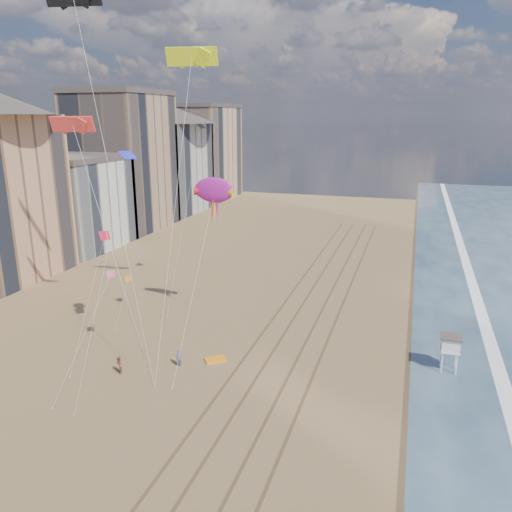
# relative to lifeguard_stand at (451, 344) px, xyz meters

# --- Properties ---
(ground) EXTENTS (260.00, 260.00, 0.00)m
(ground) POSITION_rel_lifeguard_stand_xyz_m (-18.47, -24.79, -2.77)
(ground) COLOR brown
(ground) RESTS_ON ground
(wet_sand) EXTENTS (260.00, 260.00, 0.00)m
(wet_sand) POSITION_rel_lifeguard_stand_xyz_m (0.53, 15.21, -2.77)
(wet_sand) COLOR #42301E
(wet_sand) RESTS_ON ground
(foam) EXTENTS (260.00, 260.00, 0.00)m
(foam) POSITION_rel_lifeguard_stand_xyz_m (4.73, 15.21, -2.77)
(foam) COLOR white
(foam) RESTS_ON ground
(tracks) EXTENTS (7.68, 120.00, 0.01)m
(tracks) POSITION_rel_lifeguard_stand_xyz_m (-15.92, 5.21, -2.76)
(tracks) COLOR brown
(tracks) RESTS_ON ground
(buildings) EXTENTS (34.72, 131.35, 29.00)m
(buildings) POSITION_rel_lifeguard_stand_xyz_m (-64.20, 40.80, 10.78)
(buildings) COLOR #C6B284
(buildings) RESTS_ON ground
(lifeguard_stand) EXTENTS (1.99, 1.99, 3.60)m
(lifeguard_stand) POSITION_rel_lifeguard_stand_xyz_m (0.00, 0.00, 0.00)
(lifeguard_stand) COLOR white
(lifeguard_stand) RESTS_ON ground
(grounded_kite) EXTENTS (2.46, 2.27, 0.24)m
(grounded_kite) POSITION_rel_lifeguard_stand_xyz_m (-22.25, -5.06, -2.65)
(grounded_kite) COLOR orange
(grounded_kite) RESTS_ON ground
(show_kite) EXTENTS (4.60, 8.10, 21.30)m
(show_kite) POSITION_rel_lifeguard_stand_xyz_m (-25.67, 3.80, 13.10)
(show_kite) COLOR #A2188A
(show_kite) RESTS_ON ground
(kite_flyer_a) EXTENTS (0.71, 0.48, 1.92)m
(kite_flyer_a) POSITION_rel_lifeguard_stand_xyz_m (-25.17, -7.28, -1.81)
(kite_flyer_a) COLOR slate
(kite_flyer_a) RESTS_ON ground
(kite_flyer_b) EXTENTS (1.06, 1.09, 1.77)m
(kite_flyer_b) POSITION_rel_lifeguard_stand_xyz_m (-30.04, -10.32, -1.89)
(kite_flyer_b) COLOR #95564B
(kite_flyer_b) RESTS_ON ground
(parafoils) EXTENTS (16.80, 9.32, 13.57)m
(parafoils) POSITION_rel_lifeguard_stand_xyz_m (-34.40, 0.19, 26.95)
(parafoils) COLOR black
(parafoils) RESTS_ON ground
(small_kites) EXTENTS (10.22, 19.54, 19.09)m
(small_kites) POSITION_rel_lifeguard_stand_xyz_m (-32.55, -1.24, 12.10)
(small_kites) COLOR #DE567C
(small_kites) RESTS_ON ground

